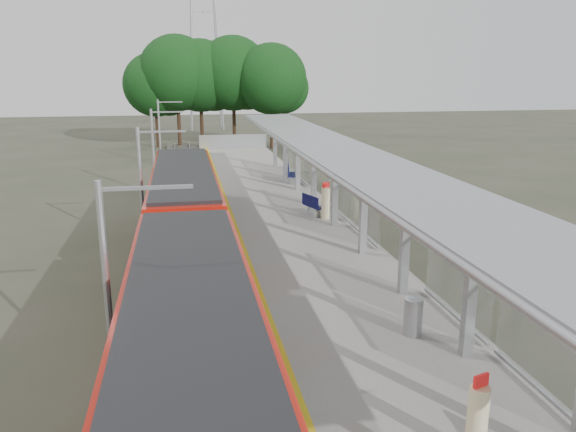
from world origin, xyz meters
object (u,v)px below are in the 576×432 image
at_px(train, 187,255).
at_px(bench_far, 290,173).
at_px(litter_bin, 413,317).
at_px(info_pillar_near, 477,422).
at_px(info_pillar_far, 326,203).
at_px(bench_mid, 312,205).

distance_m(train, bench_far, 17.69).
distance_m(train, litter_bin, 7.26).
xyz_separation_m(info_pillar_near, info_pillar_far, (1.56, 16.69, 0.04)).
bearing_deg(info_pillar_near, bench_mid, 69.39).
bearing_deg(info_pillar_far, litter_bin, -108.05).
distance_m(bench_mid, litter_bin, 12.76).
distance_m(train, bench_mid, 10.20).
bearing_deg(info_pillar_near, train, 100.77).
distance_m(info_pillar_far, litter_bin, 12.00).
bearing_deg(train, litter_bin, -38.47).
bearing_deg(info_pillar_near, litter_bin, 63.22).
bearing_deg(bench_mid, info_pillar_far, -79.24).
xyz_separation_m(train, info_pillar_near, (4.86, -9.23, -0.35)).
xyz_separation_m(train, litter_bin, (5.67, -4.51, -0.55)).
height_order(bench_mid, info_pillar_far, info_pillar_far).
bearing_deg(bench_far, bench_mid, -83.83).
xyz_separation_m(bench_mid, info_pillar_near, (-1.11, -17.48, 0.20)).
height_order(bench_far, info_pillar_far, info_pillar_far).
bearing_deg(litter_bin, bench_mid, 88.68).
distance_m(bench_far, info_pillar_near, 25.74).
xyz_separation_m(train, info_pillar_far, (6.41, 7.47, -0.31)).
xyz_separation_m(info_pillar_far, litter_bin, (-0.74, -11.97, -0.25)).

